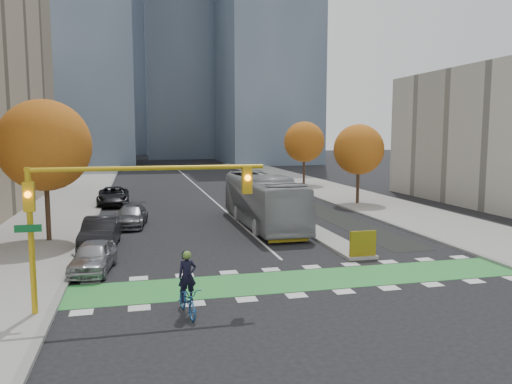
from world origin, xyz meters
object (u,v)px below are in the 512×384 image
parked_car_a (93,257)px  parked_car_c (131,216)px  tree_east_near (359,150)px  hazard_board (363,244)px  tree_west (45,145)px  tree_east_far (304,142)px  cyclist (188,294)px  parked_car_d (113,196)px  parked_car_b (100,233)px  bus (263,200)px  traffic_signal_west (109,199)px

parked_car_a → parked_car_c: 11.23m
tree_east_near → parked_car_c: size_ratio=1.45×
hazard_board → tree_west: tree_west is taller
tree_east_near → tree_east_far: 16.01m
hazard_board → parked_car_a: size_ratio=0.34×
cyclist → parked_car_d: 28.31m
tree_east_far → parked_car_b: 35.58m
cyclist → bus: bearing=57.6°
bus → parked_car_a: (-10.39, -9.27, -1.04)m
traffic_signal_west → parked_car_d: (-1.07, 27.09, -3.23)m
parked_car_a → hazard_board: bearing=4.1°
traffic_signal_west → bus: size_ratio=0.68×
hazard_board → tree_east_far: size_ratio=0.18×
tree_east_far → parked_car_a: bearing=-123.1°
tree_east_far → tree_east_near: bearing=-91.8°
traffic_signal_west → cyclist: (2.58, -0.99, -3.27)m
cyclist → parked_car_b: bearing=98.3°
tree_west → cyclist: size_ratio=3.59×
cyclist → tree_east_near: bearing=44.3°
cyclist → parked_car_a: bearing=110.0°
tree_east_far → parked_car_d: 24.75m
bus → parked_car_b: 11.27m
tree_east_far → bus: bearing=-115.1°
tree_east_near → parked_car_a: size_ratio=1.70×
bus → parked_car_c: size_ratio=2.58×
tree_west → bus: tree_west is taller
traffic_signal_west → parked_car_c: 16.97m
bus → parked_car_d: 16.14m
tree_east_far → parked_car_c: (-19.91, -21.88, -4.53)m
traffic_signal_west → cyclist: 4.28m
hazard_board → tree_east_near: tree_east_near is taller
parked_car_b → parked_car_a: bearing=-85.5°
tree_west → parked_car_d: size_ratio=1.43×
tree_east_far → parked_car_d: tree_east_far is taller
tree_west → parked_car_c: tree_west is taller
parked_car_b → cyclist: bearing=-67.9°
hazard_board → parked_car_c: 16.50m
hazard_board → tree_east_near: 19.93m
tree_east_near → parked_car_c: (-19.41, -5.88, -4.16)m
tree_east_far → parked_car_b: bearing=-127.5°
hazard_board → bus: 10.44m
hazard_board → parked_car_b: size_ratio=0.28×
parked_car_b → parked_car_c: (1.59, 6.12, -0.13)m
tree_east_near → parked_car_a: (-21.00, -17.00, -4.15)m
tree_west → parked_car_c: (4.59, 4.12, -4.91)m
tree_east_far → cyclist: tree_east_far is taller
hazard_board → parked_car_d: 25.88m
hazard_board → parked_car_c: (-11.41, 11.92, -0.09)m
tree_east_near → traffic_signal_west: bearing=-131.5°
tree_east_near → parked_car_d: bearing=167.7°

